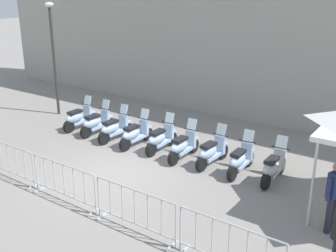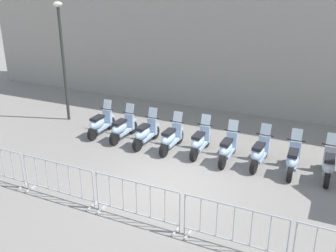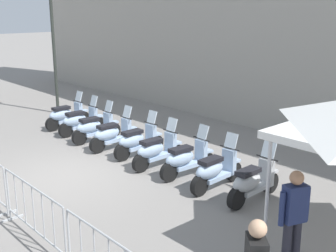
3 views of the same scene
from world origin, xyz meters
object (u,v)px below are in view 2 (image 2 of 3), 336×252
(motorcycle_2, at_px, (145,133))
(motorcycle_6, at_px, (259,153))
(motorcycle_0, at_px, (100,124))
(motorcycle_7, at_px, (293,159))
(motorcycle_1, at_px, (122,128))
(barrier_segment_2, at_px, (137,201))
(motorcycle_8, at_px, (329,165))
(street_lamp, at_px, (62,49))
(motorcycle_3, at_px, (171,138))
(barrier_segment_1, at_px, (58,180))
(motorcycle_5, at_px, (227,149))
(barrier_segment_3, at_px, (234,227))
(motorcycle_4, at_px, (200,142))

(motorcycle_2, xyz_separation_m, motorcycle_6, (4.01, 0.07, 0.00))
(motorcycle_0, xyz_separation_m, motorcycle_7, (7.03, -0.12, 0.00))
(motorcycle_6, bearing_deg, motorcycle_2, -179.06)
(motorcycle_2, bearing_deg, motorcycle_0, 176.15)
(motorcycle_1, xyz_separation_m, barrier_segment_2, (2.98, -4.20, 0.07))
(motorcycle_8, distance_m, street_lamp, 10.62)
(motorcycle_1, xyz_separation_m, motorcycle_2, (1.00, -0.09, 0.00))
(motorcycle_6, relative_size, motorcycle_7, 1.00)
(motorcycle_0, height_order, motorcycle_8, same)
(motorcycle_3, xyz_separation_m, street_lamp, (-5.25, 1.06, 2.50))
(motorcycle_7, bearing_deg, street_lamp, 173.75)
(barrier_segment_1, bearing_deg, motorcycle_7, 37.08)
(motorcycle_6, xyz_separation_m, barrier_segment_2, (-2.03, -4.17, 0.07))
(motorcycle_5, height_order, barrier_segment_3, motorcycle_5)
(motorcycle_2, xyz_separation_m, motorcycle_3, (1.01, -0.02, 0.00))
(motorcycle_6, height_order, barrier_segment_1, motorcycle_6)
(barrier_segment_2, bearing_deg, motorcycle_1, 125.40)
(motorcycle_3, height_order, street_lamp, street_lamp)
(motorcycle_4, relative_size, street_lamp, 0.36)
(motorcycle_2, xyz_separation_m, barrier_segment_2, (1.98, -4.10, 0.07))
(motorcycle_0, distance_m, motorcycle_7, 7.03)
(motorcycle_1, relative_size, motorcycle_3, 1.00)
(motorcycle_7, distance_m, motorcycle_8, 1.01)
(motorcycle_6, xyz_separation_m, motorcycle_7, (1.01, -0.05, 0.00))
(motorcycle_6, relative_size, street_lamp, 0.36)
(motorcycle_8, bearing_deg, motorcycle_1, 179.99)
(motorcycle_2, height_order, motorcycle_3, same)
(motorcycle_3, xyz_separation_m, barrier_segment_3, (3.36, -4.10, 0.07))
(motorcycle_0, height_order, motorcycle_6, same)
(motorcycle_8, height_order, barrier_segment_3, motorcycle_8)
(motorcycle_8, xyz_separation_m, barrier_segment_3, (-1.66, -4.21, 0.07))
(motorcycle_5, bearing_deg, barrier_segment_3, -71.64)
(motorcycle_2, height_order, barrier_segment_3, motorcycle_2)
(motorcycle_4, distance_m, motorcycle_5, 1.01)
(barrier_segment_1, bearing_deg, motorcycle_3, 70.82)
(motorcycle_1, bearing_deg, barrier_segment_1, -81.91)
(motorcycle_3, bearing_deg, motorcycle_6, 1.66)
(motorcycle_7, bearing_deg, motorcycle_1, 179.30)
(motorcycle_2, height_order, motorcycle_5, same)
(motorcycle_3, distance_m, motorcycle_5, 2.01)
(motorcycle_5, xyz_separation_m, barrier_segment_1, (-3.42, -4.05, 0.07))
(motorcycle_2, height_order, barrier_segment_1, motorcycle_2)
(motorcycle_1, bearing_deg, motorcycle_5, -1.92)
(motorcycle_4, bearing_deg, motorcycle_3, -172.54)
(motorcycle_2, height_order, motorcycle_7, same)
(barrier_segment_3, bearing_deg, motorcycle_3, 129.36)
(barrier_segment_1, distance_m, street_lamp, 6.85)
(motorcycle_5, xyz_separation_m, motorcycle_7, (2.01, 0.06, 0.00))
(motorcycle_1, distance_m, motorcycle_4, 3.01)
(motorcycle_0, height_order, barrier_segment_1, motorcycle_0)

